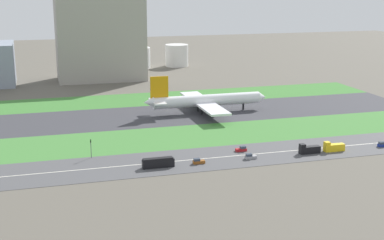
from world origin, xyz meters
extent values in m
plane|color=#5B564C|center=(0.00, 0.00, 0.00)|extent=(800.00, 800.00, 0.00)
cube|color=#38383D|center=(0.00, 0.00, 0.05)|extent=(280.00, 46.00, 0.10)
cube|color=#3D7A33|center=(0.00, 41.00, 0.05)|extent=(280.00, 36.00, 0.10)
cube|color=#427F38|center=(0.00, -41.00, 0.05)|extent=(280.00, 36.00, 0.10)
cube|color=#4C4C4F|center=(0.00, -73.00, 0.05)|extent=(280.00, 28.00, 0.10)
cube|color=silver|center=(0.00, -73.00, 0.11)|extent=(266.00, 0.50, 0.01)
cylinder|color=white|center=(31.31, 0.00, 6.30)|extent=(56.00, 6.00, 6.00)
cone|color=white|center=(61.31, 0.00, 6.30)|extent=(4.00, 5.70, 5.70)
cone|color=white|center=(0.81, 0.00, 7.10)|extent=(5.00, 5.40, 5.40)
cube|color=orange|center=(6.31, 0.00, 14.30)|extent=(9.00, 0.80, 11.00)
cube|color=white|center=(5.31, 0.00, 7.30)|extent=(6.00, 16.00, 0.60)
cube|color=white|center=(29.31, 15.00, 5.10)|extent=(10.00, 26.00, 1.00)
cylinder|color=gray|center=(30.31, 9.00, 2.90)|extent=(5.00, 3.20, 3.20)
cube|color=white|center=(29.31, -15.00, 5.10)|extent=(10.00, 26.00, 1.00)
cylinder|color=gray|center=(30.31, -9.00, 2.90)|extent=(5.00, 3.20, 3.20)
cylinder|color=black|center=(50.91, 0.00, 1.70)|extent=(1.00, 1.00, 3.20)
cylinder|color=black|center=(27.31, 3.50, 1.70)|extent=(1.00, 1.00, 3.20)
cylinder|color=black|center=(27.31, -3.50, 1.70)|extent=(1.00, 1.00, 3.20)
cube|color=#99999E|center=(23.61, -78.00, 0.65)|extent=(4.40, 1.80, 1.10)
cube|color=#333D4C|center=(22.81, -78.00, 1.65)|extent=(2.20, 1.66, 0.90)
cube|color=brown|center=(3.11, -78.00, 0.65)|extent=(4.40, 1.80, 1.10)
cube|color=#333D4C|center=(2.31, -78.00, 1.65)|extent=(2.20, 1.66, 0.90)
cube|color=navy|center=(81.27, -78.00, 0.65)|extent=(4.40, 1.80, 1.10)
cube|color=#333D4C|center=(80.47, -78.00, 1.65)|extent=(2.20, 1.66, 0.90)
cube|color=black|center=(-12.19, -78.00, 1.60)|extent=(11.60, 2.50, 3.00)
cube|color=black|center=(-12.29, -78.00, 3.35)|extent=(10.80, 2.30, 0.50)
cube|color=black|center=(48.18, -78.00, 1.50)|extent=(8.40, 2.50, 2.80)
cube|color=black|center=(44.98, -78.00, 3.50)|extent=(2.00, 2.30, 1.20)
cube|color=yellow|center=(58.86, -78.00, 1.50)|extent=(8.40, 2.50, 2.80)
cube|color=yellow|center=(55.66, -78.00, 3.50)|extent=(2.00, 2.30, 1.20)
cube|color=#B2191E|center=(23.51, -68.00, 0.65)|extent=(4.40, 1.80, 1.10)
cube|color=#333D4C|center=(24.31, -68.00, 1.65)|extent=(2.20, 1.66, 0.90)
cylinder|color=#4C4C51|center=(-34.12, -60.00, 3.10)|extent=(0.24, 0.24, 6.00)
cube|color=black|center=(-34.12, -60.00, 6.70)|extent=(0.36, 0.36, 1.20)
sphere|color=#19D826|center=(-34.12, -60.20, 7.00)|extent=(0.24, 0.24, 0.24)
cube|color=#9E998E|center=(-7.97, 114.00, 27.15)|extent=(57.70, 32.42, 54.30)
cylinder|color=silver|center=(22.34, 159.00, 7.87)|extent=(25.72, 25.72, 15.75)
cylinder|color=silver|center=(56.75, 159.00, 8.51)|extent=(17.94, 17.94, 17.02)
camera|label=1|loc=(-53.78, -264.86, 65.29)|focal=52.27mm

